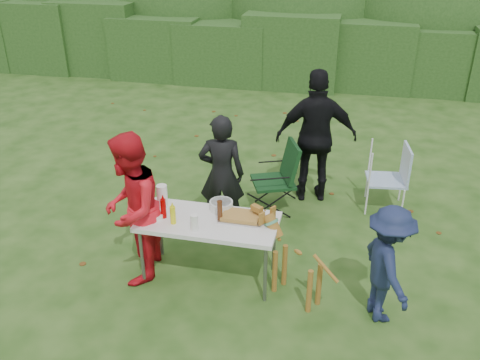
% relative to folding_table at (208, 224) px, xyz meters
% --- Properties ---
extents(ground, '(80.00, 80.00, 0.00)m').
position_rel_folding_table_xyz_m(ground, '(-0.14, -0.09, -0.69)').
color(ground, '#1E4211').
extents(hedge_row, '(22.00, 1.40, 1.70)m').
position_rel_folding_table_xyz_m(hedge_row, '(-0.14, 7.91, 0.16)').
color(hedge_row, '#23471C').
rests_on(hedge_row, ground).
extents(shrub_backdrop, '(20.00, 2.60, 3.20)m').
position_rel_folding_table_xyz_m(shrub_backdrop, '(-0.14, 9.51, 0.91)').
color(shrub_backdrop, '#3D6628').
rests_on(shrub_backdrop, ground).
extents(folding_table, '(1.50, 0.70, 0.74)m').
position_rel_folding_table_xyz_m(folding_table, '(0.00, 0.00, 0.00)').
color(folding_table, silver).
rests_on(folding_table, ground).
extents(person_cook, '(0.62, 0.45, 1.57)m').
position_rel_folding_table_xyz_m(person_cook, '(-0.12, 1.01, 0.10)').
color(person_cook, black).
rests_on(person_cook, ground).
extents(person_red_jacket, '(0.77, 0.92, 1.71)m').
position_rel_folding_table_xyz_m(person_red_jacket, '(-0.81, -0.16, 0.17)').
color(person_red_jacket, red).
rests_on(person_red_jacket, ground).
extents(person_black_puffy, '(1.18, 0.67, 1.90)m').
position_rel_folding_table_xyz_m(person_black_puffy, '(0.95, 2.11, 0.26)').
color(person_black_puffy, black).
rests_on(person_black_puffy, ground).
extents(child, '(0.74, 0.93, 1.26)m').
position_rel_folding_table_xyz_m(child, '(1.87, -0.24, -0.06)').
color(child, '#1A2446').
rests_on(child, ground).
extents(dog, '(0.99, 0.80, 0.88)m').
position_rel_folding_table_xyz_m(dog, '(0.99, -0.15, -0.25)').
color(dog, olive).
rests_on(dog, ground).
extents(camping_chair, '(0.81, 0.81, 1.00)m').
position_rel_folding_table_xyz_m(camping_chair, '(0.44, 1.62, -0.19)').
color(camping_chair, '#123818').
rests_on(camping_chair, ground).
extents(lawn_chair, '(0.62, 0.62, 0.94)m').
position_rel_folding_table_xyz_m(lawn_chair, '(1.94, 2.04, -0.22)').
color(lawn_chair, '#477AB1').
rests_on(lawn_chair, ground).
extents(food_tray, '(0.45, 0.30, 0.02)m').
position_rel_folding_table_xyz_m(food_tray, '(0.34, 0.10, 0.06)').
color(food_tray, '#B7B7BA').
rests_on(food_tray, folding_table).
extents(focaccia_bread, '(0.40, 0.26, 0.04)m').
position_rel_folding_table_xyz_m(focaccia_bread, '(0.34, 0.10, 0.09)').
color(focaccia_bread, '#AB7D38').
rests_on(focaccia_bread, food_tray).
extents(mustard_bottle, '(0.06, 0.06, 0.20)m').
position_rel_folding_table_xyz_m(mustard_bottle, '(-0.34, -0.15, 0.15)').
color(mustard_bottle, yellow).
rests_on(mustard_bottle, folding_table).
extents(ketchup_bottle, '(0.06, 0.06, 0.22)m').
position_rel_folding_table_xyz_m(ketchup_bottle, '(-0.48, -0.05, 0.16)').
color(ketchup_bottle, '#9C0000').
rests_on(ketchup_bottle, folding_table).
extents(beer_bottle, '(0.06, 0.06, 0.24)m').
position_rel_folding_table_xyz_m(beer_bottle, '(0.13, 0.01, 0.17)').
color(beer_bottle, '#47230F').
rests_on(beer_bottle, folding_table).
extents(paper_towel_roll, '(0.12, 0.12, 0.26)m').
position_rel_folding_table_xyz_m(paper_towel_roll, '(-0.58, 0.17, 0.18)').
color(paper_towel_roll, white).
rests_on(paper_towel_roll, folding_table).
extents(cup_stack, '(0.08, 0.08, 0.18)m').
position_rel_folding_table_xyz_m(cup_stack, '(-0.08, -0.22, 0.14)').
color(cup_stack, white).
rests_on(cup_stack, folding_table).
extents(pasta_bowl, '(0.26, 0.26, 0.10)m').
position_rel_folding_table_xyz_m(pasta_bowl, '(0.08, 0.25, 0.10)').
color(pasta_bowl, silver).
rests_on(pasta_bowl, folding_table).
extents(plate_stack, '(0.24, 0.24, 0.05)m').
position_rel_folding_table_xyz_m(plate_stack, '(-0.60, -0.07, 0.08)').
color(plate_stack, white).
rests_on(plate_stack, folding_table).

